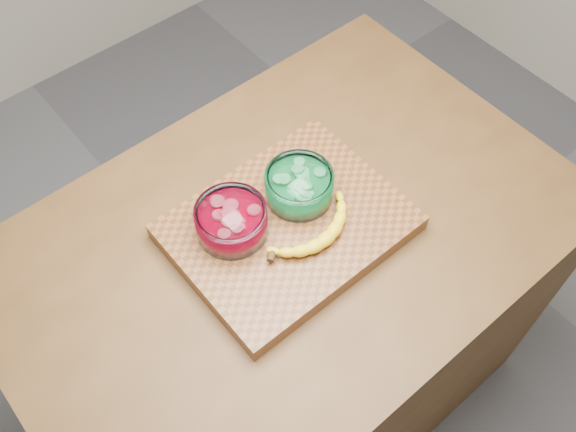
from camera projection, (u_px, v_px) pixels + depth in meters
ground at (288, 384)px, 2.06m from camera, size 3.50×3.50×0.00m
counter at (288, 325)px, 1.69m from camera, size 1.20×0.80×0.90m
cutting_board at (288, 227)px, 1.30m from camera, size 0.45×0.35×0.04m
bowl_red at (232, 221)px, 1.24m from camera, size 0.14×0.14×0.07m
bowl_green at (299, 186)px, 1.29m from camera, size 0.14×0.14×0.06m
banana at (315, 230)px, 1.25m from camera, size 0.24×0.11×0.03m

